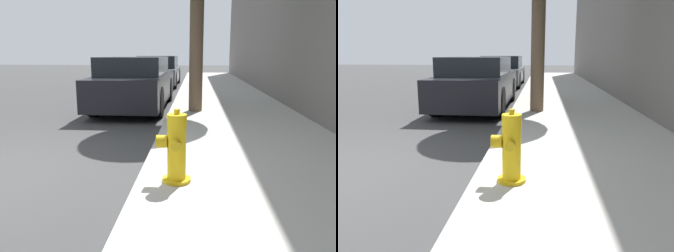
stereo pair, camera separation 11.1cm
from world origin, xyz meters
The scene contains 5 objects.
ground_plane centered at (0.00, 0.00, 0.00)m, with size 80.00×80.00×0.00m, color #383838.
sidewalk_slab centered at (3.15, 0.00, 0.08)m, with size 2.90×40.00×0.15m.
fire_hydrant centered at (2.11, -0.34, 0.50)m, with size 0.35×0.37×0.75m.
parked_car_near centered at (0.69, 5.22, 0.68)m, with size 1.72×4.49×1.36m.
parked_car_mid centered at (0.59, 11.69, 0.66)m, with size 1.80×4.53×1.35m.
Camera 1 is at (2.30, -3.51, 1.44)m, focal length 35.00 mm.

